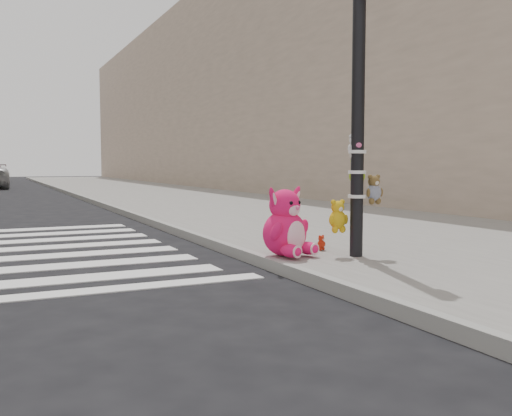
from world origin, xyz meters
name	(u,v)px	position (x,y,z in m)	size (l,w,h in m)	color
ground	(213,331)	(0.00, 0.00, 0.00)	(120.00, 120.00, 0.00)	black
sidewalk_near	(254,209)	(5.00, 10.00, 0.07)	(7.00, 80.00, 0.14)	slate
curb_edge	(127,214)	(1.55, 10.00, 0.07)	(0.12, 80.00, 0.15)	gray
bld_near	(270,84)	(10.50, 20.00, 5.00)	(5.00, 60.00, 10.00)	tan
signal_pole	(357,124)	(2.60, 1.82, 1.78)	(0.69, 0.49, 4.00)	black
pink_bunny	(286,227)	(1.81, 2.17, 0.50)	(0.72, 0.78, 0.89)	#FA1561
red_teddy	(321,243)	(2.46, 2.40, 0.24)	(0.14, 0.10, 0.21)	red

